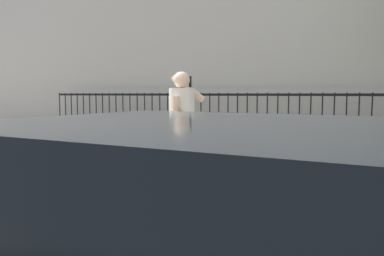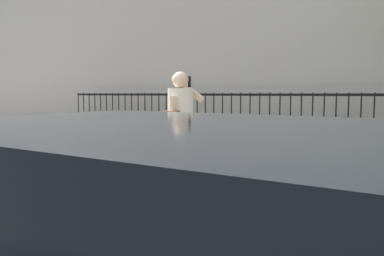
# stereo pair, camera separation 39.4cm
# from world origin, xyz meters

# --- Properties ---
(ground_plane) EXTENTS (60.00, 60.00, 0.00)m
(ground_plane) POSITION_xyz_m (0.00, 0.00, 0.00)
(ground_plane) COLOR black
(sidewalk) EXTENTS (28.00, 4.40, 0.15)m
(sidewalk) POSITION_xyz_m (0.00, 2.20, 0.07)
(sidewalk) COLOR #B2ADA3
(sidewalk) RESTS_ON ground
(iron_fence) EXTENTS (12.03, 0.04, 1.60)m
(iron_fence) POSITION_xyz_m (0.00, 5.90, 1.02)
(iron_fence) COLOR black
(iron_fence) RESTS_ON ground
(pedestrian_on_phone) EXTENTS (0.50, 0.67, 1.72)m
(pedestrian_on_phone) POSITION_xyz_m (1.05, 1.32, 1.15)
(pedestrian_on_phone) COLOR beige
(pedestrian_on_phone) RESTS_ON sidewalk
(street_bench) EXTENTS (1.60, 0.45, 0.95)m
(street_bench) POSITION_xyz_m (3.01, 3.05, 0.65)
(street_bench) COLOR brown
(street_bench) RESTS_ON sidewalk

